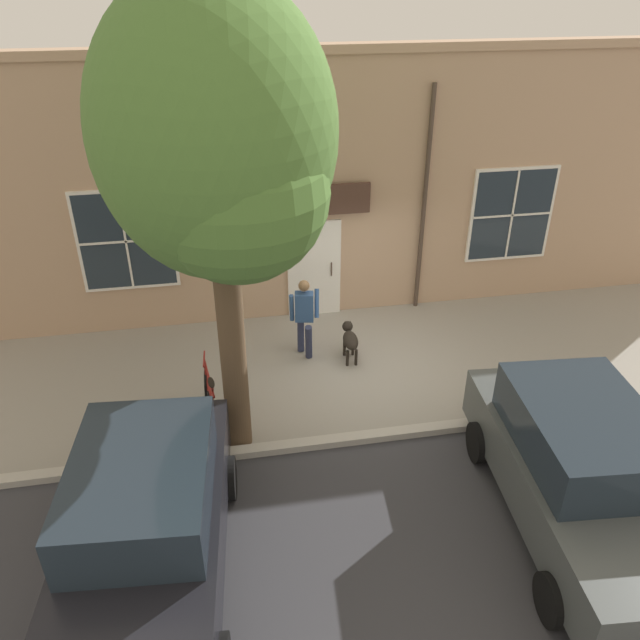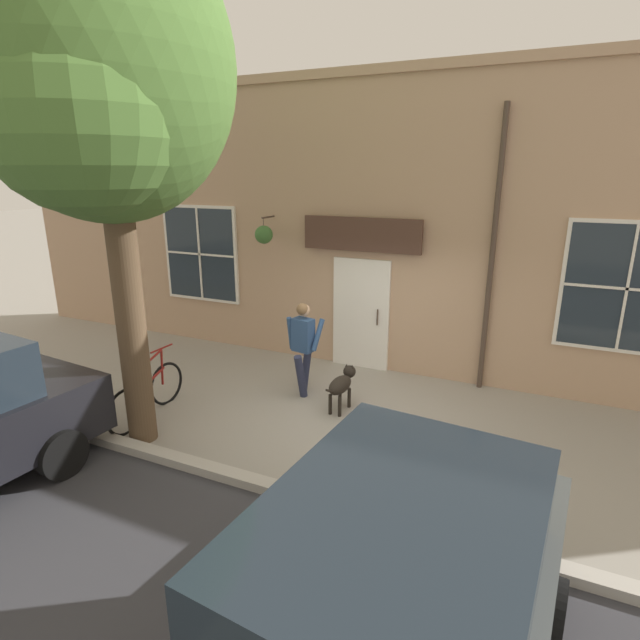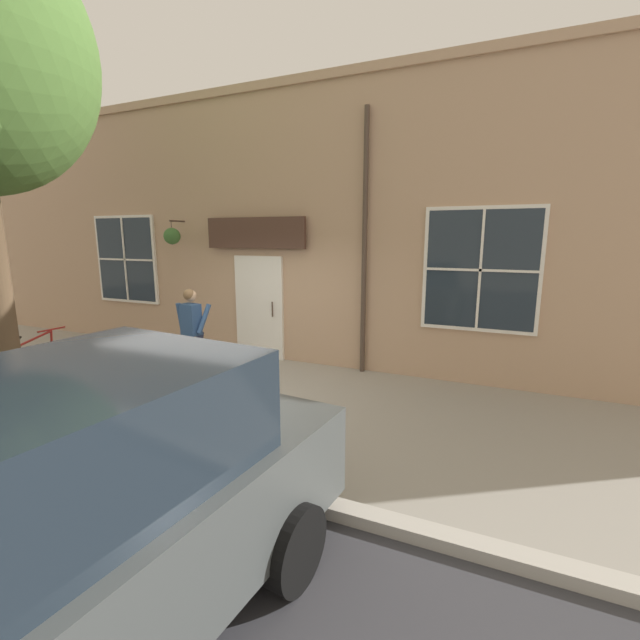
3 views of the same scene
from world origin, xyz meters
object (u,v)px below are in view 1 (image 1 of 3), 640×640
Objects in this scene: dog_on_leash at (350,339)px; leaning_bicycle at (212,404)px; parked_car_nearest_curb at (146,526)px; pedestrian_walking at (304,311)px; street_tree_by_curb at (220,147)px; parked_car_mid_block at (581,470)px.

leaning_bicycle reaches higher than dog_on_leash.
parked_car_nearest_curb is (4.31, -3.41, 0.45)m from dog_on_leash.
dog_on_leash is at bearing 119.39° from leaning_bicycle.
dog_on_leash is at bearing 70.27° from pedestrian_walking.
street_tree_by_curb reaches higher than pedestrian_walking.
parked_car_mid_block is (4.38, 2.06, 0.45)m from dog_on_leash.
street_tree_by_curb is 4.53m from parked_car_nearest_curb.
leaning_bicycle is 5.52m from parked_car_mid_block.
dog_on_leash is 0.22× the size of parked_car_nearest_curb.
parked_car_nearest_curb is (4.60, -2.60, -0.06)m from pedestrian_walking.
dog_on_leash is 0.22× the size of parked_car_mid_block.
parked_car_mid_block is (4.67, 2.87, -0.06)m from pedestrian_walking.
pedestrian_walking is at bearing -109.73° from dog_on_leash.
parked_car_nearest_curb is at bearing -29.72° from street_tree_by_curb.
parked_car_nearest_curb is 5.47m from parked_car_mid_block.
leaning_bicycle is at bearing -146.45° from street_tree_by_curb.
dog_on_leash is 2.99m from leaning_bicycle.
pedestrian_walking is at bearing 150.52° from parked_car_nearest_curb.
dog_on_leash is 4.86m from parked_car_mid_block.
parked_car_mid_block is at bearing 31.59° from pedestrian_walking.
pedestrian_walking is 0.36× the size of parked_car_nearest_curb.
parked_car_mid_block is at bearing 61.96° from street_tree_by_curb.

